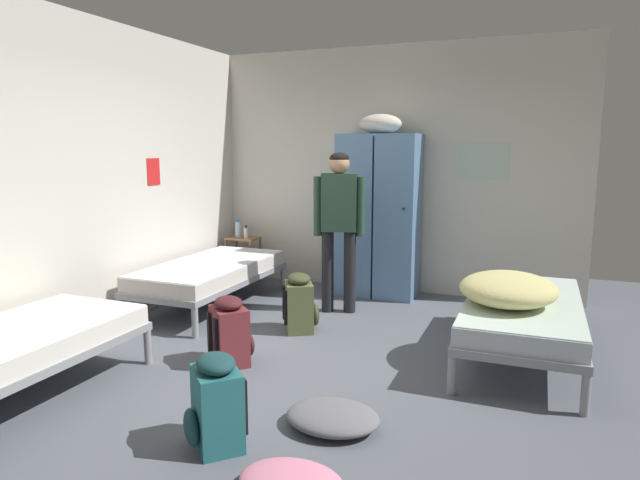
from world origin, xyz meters
TOP-DOWN VIEW (x-y plane):
  - ground_plane at (0.00, 0.00)m, footprint 7.96×7.96m
  - room_backdrop at (-1.15, 1.18)m, footprint 4.38×5.04m
  - locker_bank at (-0.05, 2.21)m, footprint 0.90×0.55m
  - shelf_unit at (-1.83, 2.19)m, footprint 0.38×0.30m
  - bed_right at (1.58, 0.72)m, footprint 0.90×1.90m
  - bed_left_front at (-1.58, -1.44)m, footprint 0.90×1.90m
  - bed_left_rear at (-1.58, 1.04)m, footprint 0.90×1.90m
  - bedding_heap at (1.47, 0.52)m, footprint 0.74×0.81m
  - person_traveler at (-0.24, 1.38)m, footprint 0.50×0.30m
  - water_bottle at (-1.91, 2.21)m, footprint 0.07×0.07m
  - lotion_bottle at (-1.76, 2.15)m, footprint 0.06×0.06m
  - backpack_maroon at (-0.55, -0.28)m, footprint 0.42×0.42m
  - backpack_olive at (-0.37, 0.67)m, footprint 0.41×0.40m
  - backpack_teal at (0.01, -1.39)m, footprint 0.42×0.42m
  - clothes_pile_grey at (0.55, -0.93)m, footprint 0.59×0.47m

SIDE VIEW (x-z plane):
  - ground_plane at x=0.00m, z-range 0.00..0.00m
  - clothes_pile_grey at x=0.55m, z-range 0.00..0.13m
  - backpack_maroon at x=-0.55m, z-range -0.02..0.53m
  - backpack_olive at x=-0.37m, z-range -0.02..0.53m
  - backpack_teal at x=0.01m, z-range -0.02..0.53m
  - shelf_unit at x=-1.83m, z-range 0.06..0.63m
  - bed_right at x=1.58m, z-range 0.14..0.63m
  - bed_left_front at x=-1.58m, z-range 0.14..0.63m
  - bed_left_rear at x=-1.58m, z-range 0.14..0.63m
  - bedding_heap at x=1.47m, z-range 0.49..0.74m
  - lotion_bottle at x=-1.76m, z-range 0.56..0.73m
  - water_bottle at x=-1.91m, z-range 0.56..0.79m
  - locker_bank at x=-0.05m, z-range -0.07..2.00m
  - person_traveler at x=-0.24m, z-range 0.17..1.82m
  - room_backdrop at x=-1.15m, z-range 0.00..2.86m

